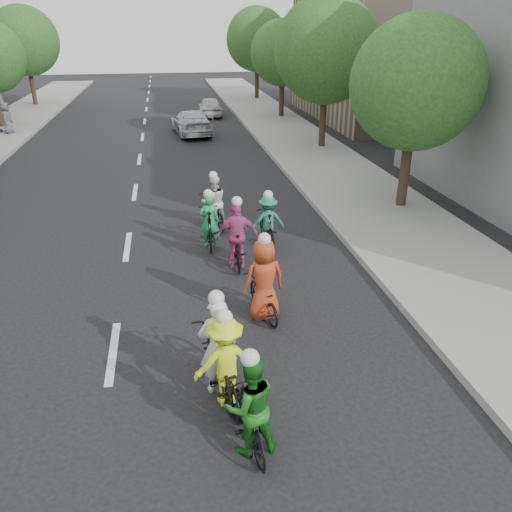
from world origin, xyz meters
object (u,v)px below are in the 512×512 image
object	(u,v)px
cyclist_5	(209,225)
spectator_2	(7,118)
cyclist_1	(250,411)
cyclist_6	(214,207)
cyclist_2	(226,367)
cyclist_7	(267,224)
follow_car_trail	(210,107)
follow_car_lead	(191,122)
cyclist_0	(218,357)
cyclist_4	(264,287)
cyclist_3	(237,241)

from	to	relation	value
cyclist_5	spectator_2	xyz separation A→B (m)	(-9.43, 16.89, 0.37)
cyclist_1	cyclist_6	xyz separation A→B (m)	(0.38, 8.82, -0.04)
cyclist_1	cyclist_2	world-z (taller)	cyclist_1
cyclist_1	cyclist_7	xyz separation A→B (m)	(1.70, 7.20, -0.04)
follow_car_trail	cyclist_5	bearing A→B (deg)	86.02
follow_car_lead	spectator_2	xyz separation A→B (m)	(-9.87, 1.28, 0.32)
cyclist_5	follow_car_trail	xyz separation A→B (m)	(2.03, 21.57, 0.01)
follow_car_lead	cyclist_7	bearing A→B (deg)	87.18
cyclist_2	cyclist_7	bearing A→B (deg)	-114.71
cyclist_6	cyclist_7	size ratio (longest dim) A/B	1.14
cyclist_0	cyclist_2	bearing A→B (deg)	98.60
spectator_2	cyclist_6	bearing A→B (deg)	-143.14
cyclist_2	cyclist_0	bearing A→B (deg)	-83.39
cyclist_0	cyclist_4	size ratio (longest dim) A/B	1.04
cyclist_1	follow_car_lead	distance (m)	22.99
cyclist_2	cyclist_7	world-z (taller)	cyclist_2
follow_car_trail	spectator_2	distance (m)	12.38
cyclist_4	cyclist_1	bearing A→B (deg)	66.20
cyclist_0	follow_car_lead	xyz separation A→B (m)	(0.84, 21.58, 0.04)
cyclist_4	cyclist_7	xyz separation A→B (m)	(0.83, 3.71, -0.07)
spectator_2	cyclist_0	bearing A→B (deg)	-153.75
cyclist_4	cyclist_0	bearing A→B (deg)	51.00
follow_car_trail	cyclist_0	bearing A→B (deg)	86.34
cyclist_0	cyclist_2	size ratio (longest dim) A/B	1.16
cyclist_3	cyclist_5	size ratio (longest dim) A/B	1.01
cyclist_1	cyclist_4	bearing A→B (deg)	-111.15
cyclist_2	cyclist_3	size ratio (longest dim) A/B	0.92
cyclist_3	follow_car_trail	distance (m)	23.02
cyclist_6	cyclist_5	bearing A→B (deg)	67.59
cyclist_4	follow_car_trail	world-z (taller)	cyclist_4
cyclist_2	cyclist_6	size ratio (longest dim) A/B	0.93
spectator_2	follow_car_lead	bearing A→B (deg)	-92.68
cyclist_0	cyclist_7	size ratio (longest dim) A/B	1.23
cyclist_2	cyclist_6	distance (m)	7.78
spectator_2	cyclist_7	bearing A→B (deg)	-142.43
cyclist_0	cyclist_5	distance (m)	5.99
cyclist_4	spectator_2	world-z (taller)	cyclist_4
cyclist_6	cyclist_7	bearing A→B (deg)	117.58
cyclist_1	cyclist_6	size ratio (longest dim) A/B	0.93
cyclist_0	cyclist_5	size ratio (longest dim) A/B	1.08
cyclist_2	cyclist_3	distance (m)	4.98
cyclist_6	cyclist_7	distance (m)	2.08
cyclist_6	cyclist_7	xyz separation A→B (m)	(1.31, -1.61, -0.00)
cyclist_0	cyclist_4	xyz separation A→B (m)	(1.17, 2.09, 0.06)
follow_car_trail	spectator_2	xyz separation A→B (m)	(-11.46, -4.68, 0.35)
cyclist_3	follow_car_trail	xyz separation A→B (m)	(1.45, 22.98, -0.07)
cyclist_0	cyclist_6	world-z (taller)	cyclist_0
cyclist_6	cyclist_0	bearing A→B (deg)	73.17
cyclist_2	cyclist_4	xyz separation A→B (m)	(1.09, 2.43, 0.04)
cyclist_1	cyclist_7	bearing A→B (deg)	-110.39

